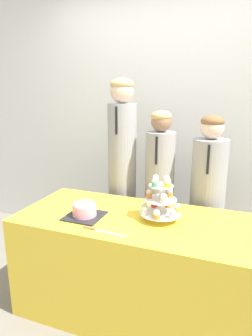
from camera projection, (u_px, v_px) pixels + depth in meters
name	position (u px, v px, depth m)	size (l,w,h in m)	color
wall_back	(176.00, 115.00, 2.88)	(9.00, 0.06, 2.70)	silver
table	(137.00, 266.00, 2.12)	(1.65, 0.73, 0.74)	yellow
round_cake	(84.00, 209.00, 2.03)	(0.24, 0.24, 0.11)	#232328
cake_knife	(97.00, 230.00, 1.85)	(0.30, 0.04, 0.01)	silver
cupcake_stand	(161.00, 200.00, 1.97)	(0.28, 0.28, 0.30)	silver
student_0	(122.00, 177.00, 2.63)	(0.24, 0.25, 1.67)	#939399
student_1	(159.00, 198.00, 2.55)	(0.24, 0.25, 1.42)	#939399
student_2	(207.00, 206.00, 2.41)	(0.27, 0.28, 1.40)	#939399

